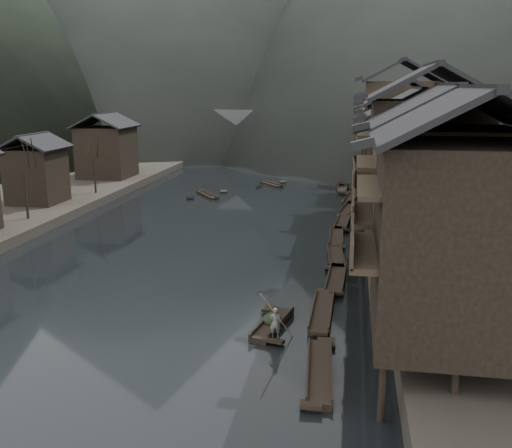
# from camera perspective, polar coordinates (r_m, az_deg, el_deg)

# --- Properties ---
(water) EXTENTS (300.00, 300.00, 0.00)m
(water) POSITION_cam_1_polar(r_m,az_deg,el_deg) (36.44, -11.54, -7.89)
(water) COLOR black
(water) RESTS_ON ground
(left_bank) EXTENTS (40.00, 200.00, 1.20)m
(left_bank) POSITION_cam_1_polar(r_m,az_deg,el_deg) (86.85, -23.88, 4.15)
(left_bank) COLOR #2D2823
(left_bank) RESTS_ON ground
(stilt_houses) EXTENTS (9.00, 67.60, 16.04)m
(stilt_houses) POSITION_cam_1_polar(r_m,az_deg,el_deg) (51.02, 14.93, 8.19)
(stilt_houses) COLOR black
(stilt_houses) RESTS_ON ground
(left_houses) EXTENTS (8.10, 53.20, 8.73)m
(left_houses) POSITION_cam_1_polar(r_m,az_deg,el_deg) (61.81, -23.04, 5.57)
(left_houses) COLOR black
(left_houses) RESTS_ON left_bank
(moored_sampans) EXTENTS (3.04, 60.93, 0.47)m
(moored_sampans) POSITION_cam_1_polar(r_m,az_deg,el_deg) (54.36, 8.45, -0.33)
(moored_sampans) COLOR black
(moored_sampans) RESTS_ON water
(midriver_boats) EXTENTS (10.64, 13.89, 0.45)m
(midriver_boats) POSITION_cam_1_polar(r_m,az_deg,el_deg) (73.59, -1.82, 3.48)
(midriver_boats) COLOR black
(midriver_boats) RESTS_ON water
(stone_bridge) EXTENTS (40.00, 6.00, 9.00)m
(stone_bridge) POSITION_cam_1_polar(r_m,az_deg,el_deg) (104.59, 2.65, 9.22)
(stone_bridge) COLOR #4C4C4F
(stone_bridge) RESTS_ON ground
(hero_sampan) EXTENTS (2.00, 5.06, 0.44)m
(hero_sampan) POSITION_cam_1_polar(r_m,az_deg,el_deg) (32.43, 1.66, -9.99)
(hero_sampan) COLOR black
(hero_sampan) RESTS_ON water
(cargo_heap) EXTENTS (1.10, 1.44, 0.66)m
(cargo_heap) POSITION_cam_1_polar(r_m,az_deg,el_deg) (32.42, 1.64, -8.92)
(cargo_heap) COLOR black
(cargo_heap) RESTS_ON hero_sampan
(boatman) EXTENTS (0.64, 0.43, 1.70)m
(boatman) POSITION_cam_1_polar(r_m,az_deg,el_deg) (30.40, 1.94, -9.44)
(boatman) COLOR slate
(boatman) RESTS_ON hero_sampan
(bamboo_pole) EXTENTS (1.75, 1.90, 3.36)m
(bamboo_pole) POSITION_cam_1_polar(r_m,az_deg,el_deg) (29.48, 2.36, -4.94)
(bamboo_pole) COLOR #8C7A51
(bamboo_pole) RESTS_ON boatman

